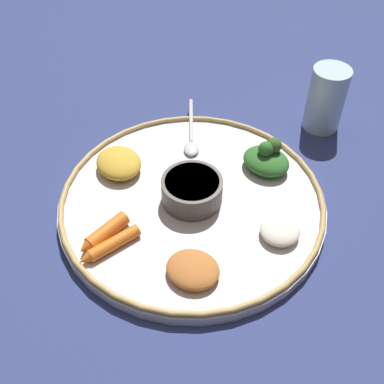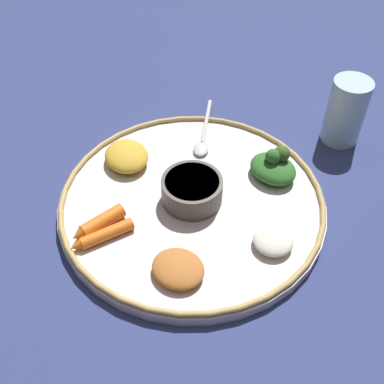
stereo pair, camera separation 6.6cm
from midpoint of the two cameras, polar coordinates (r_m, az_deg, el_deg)
ground_plane at (r=0.69m, az=-2.77°, el=-1.92°), size 2.40×2.40×0.00m
platter at (r=0.68m, az=-2.79°, el=-1.48°), size 0.38×0.38×0.02m
platter_rim at (r=0.67m, az=-2.82°, el=-0.85°), size 0.38×0.38×0.01m
center_bowl at (r=0.66m, az=-2.88°, el=0.17°), size 0.09×0.09×0.04m
spoon at (r=0.77m, az=-2.56°, el=6.68°), size 0.03×0.15×0.01m
greens_pile at (r=0.71m, az=6.43°, el=3.92°), size 0.09×0.09×0.05m
carrot_near_spoon at (r=0.64m, az=-13.59°, el=-5.07°), size 0.07×0.07×0.02m
carrot_outer at (r=0.63m, az=-12.91°, el=-6.47°), size 0.08×0.06×0.02m
mound_chickpea at (r=0.59m, az=-3.16°, el=-9.53°), size 0.09×0.09×0.02m
mound_lentil_yellow at (r=0.72m, az=-11.47°, el=3.34°), size 0.09×0.10×0.03m
mound_rice_white at (r=0.63m, az=7.63°, el=-4.84°), size 0.07×0.07×0.02m
drinking_glass at (r=0.82m, az=13.57°, el=10.35°), size 0.06×0.06×0.11m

